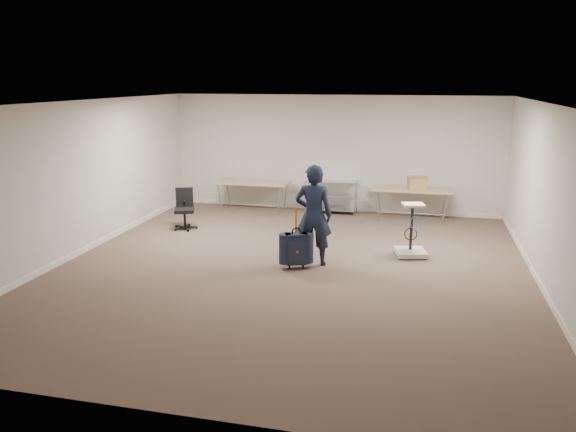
# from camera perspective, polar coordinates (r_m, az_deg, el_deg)

# --- Properties ---
(ground) EXTENTS (9.00, 9.00, 0.00)m
(ground) POSITION_cam_1_polar(r_m,az_deg,el_deg) (9.73, 0.39, -5.28)
(ground) COLOR #4B3B2E
(ground) RESTS_ON ground
(room_shell) EXTENTS (8.00, 9.00, 9.00)m
(room_shell) POSITION_cam_1_polar(r_m,az_deg,el_deg) (11.00, 2.02, -2.74)
(room_shell) COLOR beige
(room_shell) RESTS_ON ground
(folding_table_left) EXTENTS (1.80, 0.75, 0.73)m
(folding_table_left) POSITION_cam_1_polar(r_m,az_deg,el_deg) (13.73, -3.61, 3.29)
(folding_table_left) COLOR tan
(folding_table_left) RESTS_ON ground
(folding_table_right) EXTENTS (1.80, 0.75, 0.73)m
(folding_table_right) POSITION_cam_1_polar(r_m,az_deg,el_deg) (13.15, 12.46, 2.52)
(folding_table_right) COLOR tan
(folding_table_right) RESTS_ON ground
(wire_shelf) EXTENTS (1.22, 0.47, 0.80)m
(wire_shelf) POSITION_cam_1_polar(r_m,az_deg,el_deg) (13.60, 4.40, 2.15)
(wire_shelf) COLOR silver
(wire_shelf) RESTS_ON ground
(person) EXTENTS (0.68, 0.49, 1.77)m
(person) POSITION_cam_1_polar(r_m,az_deg,el_deg) (9.68, 2.61, 0.08)
(person) COLOR black
(person) RESTS_ON ground
(suitcase) EXTENTS (0.44, 0.35, 1.04)m
(suitcase) POSITION_cam_1_polar(r_m,az_deg,el_deg) (9.60, 0.83, -3.32)
(suitcase) COLOR #151F2F
(suitcase) RESTS_ON ground
(office_chair) EXTENTS (0.53, 0.54, 0.88)m
(office_chair) POSITION_cam_1_polar(r_m,az_deg,el_deg) (12.35, -10.44, -0.07)
(office_chair) COLOR black
(office_chair) RESTS_ON ground
(equipment_cart) EXTENTS (0.65, 0.65, 0.98)m
(equipment_cart) POSITION_cam_1_polar(r_m,az_deg,el_deg) (10.54, 12.42, -2.63)
(equipment_cart) COLOR beige
(equipment_cart) RESTS_ON ground
(cardboard_box) EXTENTS (0.46, 0.40, 0.29)m
(cardboard_box) POSITION_cam_1_polar(r_m,az_deg,el_deg) (13.05, 12.98, 3.29)
(cardboard_box) COLOR olive
(cardboard_box) RESTS_ON folding_table_right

